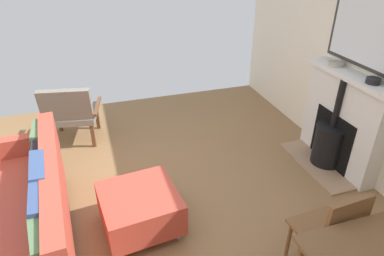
{
  "coord_description": "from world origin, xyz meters",
  "views": [
    {
      "loc": [
        -0.0,
        2.45,
        2.36
      ],
      "look_at": [
        -0.82,
        -0.11,
        0.83
      ],
      "focal_mm": 31.84,
      "sensor_mm": 36.0,
      "label": 1
    }
  ],
  "objects_px": {
    "mantel_bowl_near": "(336,64)",
    "armchair_accent": "(70,111)",
    "fireplace": "(339,127)",
    "ottoman": "(139,208)",
    "dining_chair_near_fireplace": "(333,231)",
    "sofa": "(25,215)",
    "mantel_bowl_far": "(373,80)"
  },
  "relations": [
    {
      "from": "fireplace",
      "to": "dining_chair_near_fireplace",
      "type": "height_order",
      "value": "fireplace"
    },
    {
      "from": "mantel_bowl_far",
      "to": "armchair_accent",
      "type": "bearing_deg",
      "value": -30.08
    },
    {
      "from": "fireplace",
      "to": "ottoman",
      "type": "bearing_deg",
      "value": 8.38
    },
    {
      "from": "mantel_bowl_near",
      "to": "mantel_bowl_far",
      "type": "height_order",
      "value": "mantel_bowl_far"
    },
    {
      "from": "fireplace",
      "to": "mantel_bowl_far",
      "type": "xyz_separation_m",
      "value": [
        -0.01,
        0.27,
        0.66
      ]
    },
    {
      "from": "fireplace",
      "to": "sofa",
      "type": "relative_size",
      "value": 0.62
    },
    {
      "from": "armchair_accent",
      "to": "mantel_bowl_far",
      "type": "bearing_deg",
      "value": 149.92
    },
    {
      "from": "dining_chair_near_fireplace",
      "to": "armchair_accent",
      "type": "bearing_deg",
      "value": -56.47
    },
    {
      "from": "mantel_bowl_near",
      "to": "ottoman",
      "type": "height_order",
      "value": "mantel_bowl_near"
    },
    {
      "from": "ottoman",
      "to": "dining_chair_near_fireplace",
      "type": "xyz_separation_m",
      "value": [
        -1.25,
        0.96,
        0.26
      ]
    },
    {
      "from": "armchair_accent",
      "to": "mantel_bowl_near",
      "type": "bearing_deg",
      "value": 158.67
    },
    {
      "from": "mantel_bowl_far",
      "to": "armchair_accent",
      "type": "height_order",
      "value": "mantel_bowl_far"
    },
    {
      "from": "fireplace",
      "to": "mantel_bowl_near",
      "type": "relative_size",
      "value": 7.06
    },
    {
      "from": "sofa",
      "to": "mantel_bowl_near",
      "type": "bearing_deg",
      "value": -170.26
    },
    {
      "from": "mantel_bowl_far",
      "to": "ottoman",
      "type": "bearing_deg",
      "value": 1.85
    },
    {
      "from": "mantel_bowl_near",
      "to": "armchair_accent",
      "type": "distance_m",
      "value": 3.18
    },
    {
      "from": "fireplace",
      "to": "dining_chair_near_fireplace",
      "type": "bearing_deg",
      "value": 50.1
    },
    {
      "from": "fireplace",
      "to": "dining_chair_near_fireplace",
      "type": "distance_m",
      "value": 1.69
    },
    {
      "from": "ottoman",
      "to": "armchair_accent",
      "type": "relative_size",
      "value": 0.89
    },
    {
      "from": "ottoman",
      "to": "mantel_bowl_far",
      "type": "bearing_deg",
      "value": -178.15
    },
    {
      "from": "mantel_bowl_near",
      "to": "sofa",
      "type": "height_order",
      "value": "mantel_bowl_near"
    },
    {
      "from": "armchair_accent",
      "to": "dining_chair_near_fireplace",
      "type": "bearing_deg",
      "value": 123.53
    },
    {
      "from": "mantel_bowl_near",
      "to": "dining_chair_near_fireplace",
      "type": "relative_size",
      "value": 0.19
    },
    {
      "from": "fireplace",
      "to": "mantel_bowl_near",
      "type": "distance_m",
      "value": 0.71
    },
    {
      "from": "fireplace",
      "to": "mantel_bowl_far",
      "type": "height_order",
      "value": "mantel_bowl_far"
    },
    {
      "from": "mantel_bowl_near",
      "to": "armchair_accent",
      "type": "height_order",
      "value": "mantel_bowl_near"
    },
    {
      "from": "fireplace",
      "to": "dining_chair_near_fireplace",
      "type": "xyz_separation_m",
      "value": [
        1.09,
        1.3,
        0.02
      ]
    },
    {
      "from": "sofa",
      "to": "armchair_accent",
      "type": "height_order",
      "value": "sofa"
    },
    {
      "from": "sofa",
      "to": "armchair_accent",
      "type": "bearing_deg",
      "value": -102.55
    },
    {
      "from": "ottoman",
      "to": "dining_chair_near_fireplace",
      "type": "distance_m",
      "value": 1.59
    },
    {
      "from": "dining_chair_near_fireplace",
      "to": "sofa",
      "type": "bearing_deg",
      "value": -25.07
    },
    {
      "from": "mantel_bowl_near",
      "to": "dining_chair_near_fireplace",
      "type": "bearing_deg",
      "value": 55.09
    }
  ]
}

